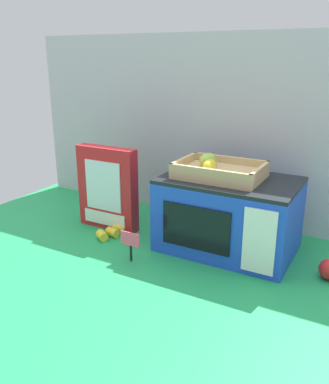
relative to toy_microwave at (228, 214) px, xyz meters
name	(u,v)px	position (x,y,z in m)	size (l,w,h in m)	color
ground_plane	(178,239)	(-0.18, -0.02, -0.12)	(1.70, 1.70, 0.00)	#219E54
display_back_panel	(211,130)	(-0.18, 0.25, 0.23)	(1.61, 0.03, 0.71)	#B7BABF
toy_microwave	(228,214)	(0.00, 0.00, 0.00)	(0.44, 0.29, 0.25)	blue
food_groups_crate	(218,171)	(-0.04, 0.00, 0.15)	(0.27, 0.19, 0.07)	tan
cookie_set_box	(107,188)	(-0.46, -0.04, 0.03)	(0.24, 0.05, 0.31)	red
price_sign	(130,242)	(-0.24, -0.24, -0.06)	(0.07, 0.01, 0.10)	black
loose_toy_banana	(112,232)	(-0.40, -0.11, -0.11)	(0.07, 0.13, 0.03)	yellow
loose_toy_apple	(329,269)	(0.34, -0.04, -0.09)	(0.06, 0.06, 0.06)	red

